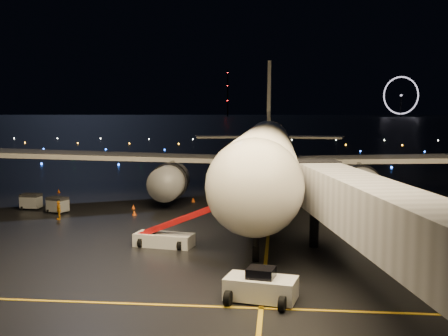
# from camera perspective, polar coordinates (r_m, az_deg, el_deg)

# --- Properties ---
(ground) EXTENTS (2000.00, 2000.00, 0.00)m
(ground) POSITION_cam_1_polar(r_m,az_deg,el_deg) (338.68, 3.55, 4.26)
(ground) COLOR black
(ground) RESTS_ON ground
(lane_centre) EXTENTS (0.25, 80.00, 0.02)m
(lane_centre) POSITION_cam_1_polar(r_m,az_deg,el_deg) (54.27, 4.69, -4.96)
(lane_centre) COLOR gold
(lane_centre) RESTS_ON ground
(airliner) EXTENTS (63.02, 59.89, 17.79)m
(airliner) POSITION_cam_1_polar(r_m,az_deg,el_deg) (64.61, 4.24, 4.73)
(airliner) COLOR silver
(airliner) RESTS_ON ground
(pushback_tug) EXTENTS (4.14, 2.73, 1.81)m
(pushback_tug) POSITION_cam_1_polar(r_m,az_deg,el_deg) (31.01, 3.78, -11.68)
(pushback_tug) COLOR silver
(pushback_tug) RESTS_ON ground
(belt_loader) EXTENTS (6.69, 2.92, 3.14)m
(belt_loader) POSITION_cam_1_polar(r_m,az_deg,el_deg) (42.67, -6.13, -5.86)
(belt_loader) COLOR silver
(belt_loader) RESTS_ON ground
(crew_c) EXTENTS (0.92, 1.11, 1.78)m
(crew_c) POSITION_cam_1_polar(r_m,az_deg,el_deg) (54.89, -16.45, -4.13)
(crew_c) COLOR orange
(crew_c) RESTS_ON ground
(safety_cone_0) EXTENTS (0.54, 0.54, 0.51)m
(safety_cone_0) POSITION_cam_1_polar(r_m,az_deg,el_deg) (55.51, -9.11, -4.51)
(safety_cone_0) COLOR #EB5814
(safety_cone_0) RESTS_ON ground
(safety_cone_1) EXTENTS (0.46, 0.46, 0.48)m
(safety_cone_1) POSITION_cam_1_polar(r_m,az_deg,el_deg) (62.71, -3.15, -3.25)
(safety_cone_1) COLOR #EB5814
(safety_cone_1) RESTS_ON ground
(safety_cone_2) EXTENTS (0.44, 0.44, 0.48)m
(safety_cone_2) POSITION_cam_1_polar(r_m,az_deg,el_deg) (59.05, -9.19, -3.90)
(safety_cone_2) COLOR #EB5814
(safety_cone_2) RESTS_ON ground
(safety_cone_3) EXTENTS (0.57, 0.57, 0.50)m
(safety_cone_3) POSITION_cam_1_polar(r_m,az_deg,el_deg) (72.26, -16.44, -2.25)
(safety_cone_3) COLOR #EB5814
(safety_cone_3) RESTS_ON ground
(ferris_wheel) EXTENTS (49.33, 16.80, 52.00)m
(ferris_wheel) POSITION_cam_1_polar(r_m,az_deg,el_deg) (774.54, 17.55, 6.90)
(ferris_wheel) COLOR black
(ferris_wheel) RESTS_ON ground
(radio_mast) EXTENTS (1.80, 1.80, 64.00)m
(radio_mast) POSITION_cam_1_polar(r_m,az_deg,el_deg) (781.98, 0.37, 7.61)
(radio_mast) COLOR black
(radio_mast) RESTS_ON ground
(taxiway_lights) EXTENTS (164.00, 92.00, 0.36)m
(taxiway_lights) POSITION_cam_1_polar(r_m,az_deg,el_deg) (145.20, 0.61, 2.01)
(taxiway_lights) COLOR black
(taxiway_lights) RESTS_ON ground
(baggage_cart_0) EXTENTS (2.22, 1.89, 1.60)m
(baggage_cart_0) POSITION_cam_1_polar(r_m,az_deg,el_deg) (58.37, -16.55, -3.63)
(baggage_cart_0) COLOR gray
(baggage_cart_0) RESTS_ON ground
(baggage_cart_1) EXTENTS (2.00, 1.46, 1.62)m
(baggage_cart_1) POSITION_cam_1_polar(r_m,az_deg,el_deg) (61.28, -19.01, -3.25)
(baggage_cart_1) COLOR gray
(baggage_cart_1) RESTS_ON ground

